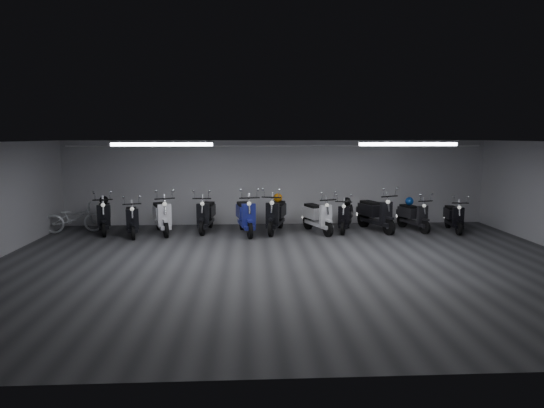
{
  "coord_description": "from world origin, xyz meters",
  "views": [
    {
      "loc": [
        -0.92,
        -10.21,
        2.93
      ],
      "look_at": [
        -0.28,
        2.5,
        1.05
      ],
      "focal_mm": 30.32,
      "sensor_mm": 36.0,
      "label": 1
    }
  ],
  "objects_px": {
    "scooter_0": "(104,211)",
    "scooter_7": "(346,212)",
    "scooter_4": "(246,210)",
    "scooter_9": "(414,211)",
    "scooter_5": "(276,209)",
    "scooter_8": "(376,208)",
    "scooter_10": "(454,212)",
    "helmet_2": "(278,198)",
    "scooter_3": "(206,209)",
    "bicycle": "(74,215)",
    "helmet_0": "(104,200)",
    "scooter_1": "(132,215)",
    "scooter_6": "(318,211)",
    "scooter_2": "(162,210)",
    "helmet_1": "(347,201)",
    "helmet_3": "(409,201)"
  },
  "relations": [
    {
      "from": "scooter_0",
      "to": "scooter_4",
      "type": "relative_size",
      "value": 0.93
    },
    {
      "from": "helmet_0",
      "to": "helmet_2",
      "type": "relative_size",
      "value": 0.94
    },
    {
      "from": "scooter_9",
      "to": "scooter_3",
      "type": "bearing_deg",
      "value": 161.14
    },
    {
      "from": "scooter_4",
      "to": "helmet_0",
      "type": "relative_size",
      "value": 7.44
    },
    {
      "from": "scooter_3",
      "to": "scooter_8",
      "type": "relative_size",
      "value": 0.96
    },
    {
      "from": "scooter_2",
      "to": "scooter_8",
      "type": "distance_m",
      "value": 6.58
    },
    {
      "from": "scooter_6",
      "to": "bicycle",
      "type": "relative_size",
      "value": 1.07
    },
    {
      "from": "scooter_7",
      "to": "helmet_2",
      "type": "height_order",
      "value": "scooter_7"
    },
    {
      "from": "scooter_3",
      "to": "helmet_1",
      "type": "bearing_deg",
      "value": 6.33
    },
    {
      "from": "scooter_0",
      "to": "helmet_0",
      "type": "height_order",
      "value": "scooter_0"
    },
    {
      "from": "scooter_7",
      "to": "helmet_1",
      "type": "distance_m",
      "value": 0.37
    },
    {
      "from": "scooter_8",
      "to": "helmet_1",
      "type": "height_order",
      "value": "scooter_8"
    },
    {
      "from": "scooter_3",
      "to": "helmet_0",
      "type": "height_order",
      "value": "scooter_3"
    },
    {
      "from": "scooter_1",
      "to": "bicycle",
      "type": "distance_m",
      "value": 2.01
    },
    {
      "from": "scooter_1",
      "to": "helmet_2",
      "type": "bearing_deg",
      "value": -8.44
    },
    {
      "from": "bicycle",
      "to": "scooter_10",
      "type": "bearing_deg",
      "value": -104.56
    },
    {
      "from": "scooter_3",
      "to": "scooter_1",
      "type": "bearing_deg",
      "value": -159.75
    },
    {
      "from": "bicycle",
      "to": "scooter_0",
      "type": "bearing_deg",
      "value": -110.82
    },
    {
      "from": "helmet_1",
      "to": "helmet_3",
      "type": "height_order",
      "value": "helmet_1"
    },
    {
      "from": "scooter_3",
      "to": "scooter_5",
      "type": "distance_m",
      "value": 2.16
    },
    {
      "from": "scooter_4",
      "to": "scooter_0",
      "type": "bearing_deg",
      "value": 164.48
    },
    {
      "from": "scooter_8",
      "to": "helmet_0",
      "type": "relative_size",
      "value": 7.31
    },
    {
      "from": "scooter_3",
      "to": "scooter_4",
      "type": "height_order",
      "value": "scooter_4"
    },
    {
      "from": "bicycle",
      "to": "helmet_0",
      "type": "xyz_separation_m",
      "value": [
        0.9,
        0.1,
        0.43
      ]
    },
    {
      "from": "scooter_1",
      "to": "scooter_6",
      "type": "bearing_deg",
      "value": -14.4
    },
    {
      "from": "scooter_5",
      "to": "scooter_8",
      "type": "bearing_deg",
      "value": 16.41
    },
    {
      "from": "scooter_1",
      "to": "scooter_8",
      "type": "xyz_separation_m",
      "value": [
        7.4,
        0.35,
        0.08
      ]
    },
    {
      "from": "scooter_4",
      "to": "scooter_9",
      "type": "height_order",
      "value": "scooter_4"
    },
    {
      "from": "scooter_3",
      "to": "scooter_7",
      "type": "distance_m",
      "value": 4.32
    },
    {
      "from": "scooter_3",
      "to": "scooter_6",
      "type": "relative_size",
      "value": 1.02
    },
    {
      "from": "scooter_0",
      "to": "scooter_7",
      "type": "relative_size",
      "value": 1.09
    },
    {
      "from": "scooter_6",
      "to": "helmet_2",
      "type": "distance_m",
      "value": 1.32
    },
    {
      "from": "scooter_8",
      "to": "scooter_10",
      "type": "relative_size",
      "value": 1.2
    },
    {
      "from": "scooter_4",
      "to": "scooter_9",
      "type": "bearing_deg",
      "value": -7.74
    },
    {
      "from": "scooter_1",
      "to": "scooter_4",
      "type": "distance_m",
      "value": 3.36
    },
    {
      "from": "scooter_3",
      "to": "bicycle",
      "type": "relative_size",
      "value": 1.09
    },
    {
      "from": "scooter_5",
      "to": "bicycle",
      "type": "bearing_deg",
      "value": -167.06
    },
    {
      "from": "scooter_5",
      "to": "scooter_10",
      "type": "xyz_separation_m",
      "value": [
        5.51,
        -0.16,
        -0.12
      ]
    },
    {
      "from": "scooter_10",
      "to": "helmet_2",
      "type": "relative_size",
      "value": 5.75
    },
    {
      "from": "scooter_7",
      "to": "scooter_9",
      "type": "distance_m",
      "value": 2.15
    },
    {
      "from": "scooter_3",
      "to": "scooter_2",
      "type": "bearing_deg",
      "value": -162.7
    },
    {
      "from": "helmet_3",
      "to": "helmet_0",
      "type": "bearing_deg",
      "value": 179.17
    },
    {
      "from": "scooter_8",
      "to": "helmet_1",
      "type": "distance_m",
      "value": 0.92
    },
    {
      "from": "scooter_10",
      "to": "helmet_3",
      "type": "xyz_separation_m",
      "value": [
        -1.26,
        0.43,
        0.3
      ]
    },
    {
      "from": "scooter_0",
      "to": "scooter_5",
      "type": "relative_size",
      "value": 0.94
    },
    {
      "from": "scooter_6",
      "to": "scooter_7",
      "type": "height_order",
      "value": "scooter_6"
    },
    {
      "from": "helmet_3",
      "to": "scooter_1",
      "type": "bearing_deg",
      "value": -176.13
    },
    {
      "from": "scooter_4",
      "to": "scooter_5",
      "type": "height_order",
      "value": "scooter_4"
    },
    {
      "from": "scooter_5",
      "to": "scooter_8",
      "type": "height_order",
      "value": "scooter_5"
    },
    {
      "from": "scooter_8",
      "to": "helmet_3",
      "type": "bearing_deg",
      "value": -9.68
    }
  ]
}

